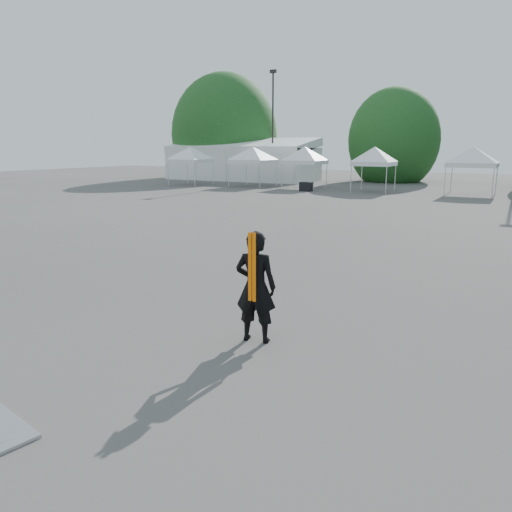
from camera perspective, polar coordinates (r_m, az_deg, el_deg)
The scene contains 12 objects.
ground at distance 10.86m, azimuth 4.51°, elevation -5.48°, with size 120.00×120.00×0.00m, color #474442.
marquee at distance 51.62m, azimuth -1.61°, elevation 10.88°, with size 15.00×6.25×4.23m.
light_pole_west at distance 48.86m, azimuth 1.93°, elevation 15.25°, with size 0.60×0.25×10.30m.
tree_far_w at distance 56.27m, azimuth -3.64°, elevation 13.60°, with size 4.80×4.80×7.30m.
tree_mid_w at distance 50.93m, azimuth 15.46°, elevation 12.64°, with size 4.16×4.16×6.33m.
tent_a at distance 45.29m, azimuth -7.52°, elevation 11.95°, with size 4.30×4.30×3.88m.
tent_b at distance 43.12m, azimuth -0.37°, elevation 12.04°, with size 4.54×4.54×3.88m.
tent_c at distance 41.50m, azimuth 5.62°, elevation 11.96°, with size 4.23×4.23×3.88m.
tent_d at distance 38.75m, azimuth 13.41°, elevation 11.66°, with size 3.98×3.98×3.88m.
tent_e at distance 38.29m, azimuth 23.62°, elevation 10.98°, with size 4.55×4.55×3.88m.
man at distance 8.56m, azimuth -0.05°, elevation -3.53°, with size 0.79×0.60×1.95m.
crate_west at distance 38.55m, azimuth 5.73°, elevation 7.89°, with size 0.88×0.68×0.68m, color black.
Camera 1 is at (4.25, -9.43, 3.33)m, focal length 35.00 mm.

